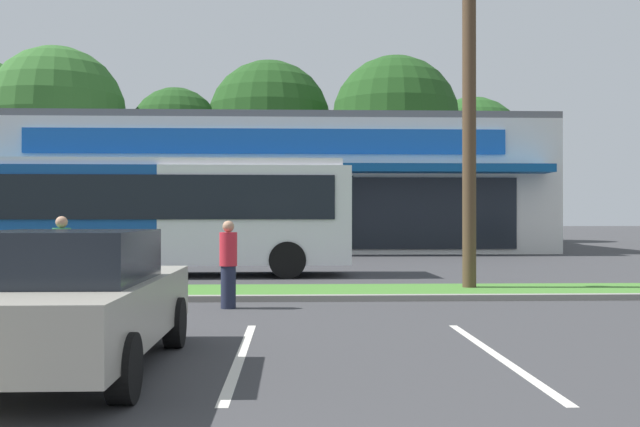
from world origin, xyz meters
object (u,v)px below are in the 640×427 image
Objects in this scene: utility_pole at (462,57)px; pedestrian_near_bench at (228,264)px; pedestrian_mid at (62,260)px; city_bus at (144,213)px; car_1 at (70,300)px.

pedestrian_near_bench is (-4.90, -2.57, -4.39)m from utility_pole.
pedestrian_mid is at bearing -148.73° from pedestrian_near_bench.
utility_pole is at bearing 70.08° from pedestrian_near_bench.
pedestrian_near_bench is 0.95× the size of pedestrian_mid.
city_bus is (-7.92, 4.81, -3.43)m from utility_pole.
city_bus is at bearing 148.72° from utility_pole.
pedestrian_near_bench is 3.26m from pedestrian_mid.
pedestrian_mid reaches higher than pedestrian_near_bench.
car_1 is at bearing -82.96° from city_bus.
car_1 is 5.54m from pedestrian_near_bench.
utility_pole is 7.06m from pedestrian_near_bench.
pedestrian_near_bench is at bearing -68.73° from city_bus.
pedestrian_near_bench is at bearing -152.16° from pedestrian_mid.
utility_pole is 2.14× the size of car_1.
pedestrian_near_bench is (1.22, 5.41, 0.03)m from car_1.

